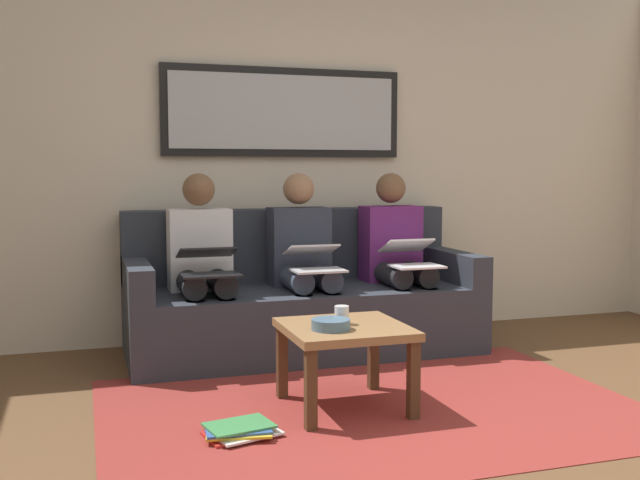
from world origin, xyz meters
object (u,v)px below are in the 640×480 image
(framed_mirror, at_px, (284,112))
(person_middle, at_px, (303,257))
(laptop_white, at_px, (411,255))
(laptop_black, at_px, (208,262))
(couch, at_px, (300,302))
(cup, at_px, (342,315))
(bowl, at_px, (331,324))
(person_left, at_px, (396,254))
(laptop_silver, at_px, (314,259))
(magazine_stack, at_px, (240,430))
(person_right, at_px, (202,261))
(coffee_table, at_px, (345,338))

(framed_mirror, xyz_separation_m, person_middle, (0.00, 0.46, -0.94))
(laptop_white, distance_m, laptop_black, 1.28)
(couch, distance_m, cup, 1.21)
(bowl, xyz_separation_m, person_left, (-0.87, -1.23, 0.17))
(laptop_silver, bearing_deg, bowl, 77.01)
(laptop_black, bearing_deg, bowl, 112.65)
(laptop_silver, bearing_deg, couch, -90.00)
(couch, xyz_separation_m, laptop_white, (-0.64, 0.30, 0.32))
(cup, height_order, magazine_stack, cup)
(bowl, relative_size, laptop_silver, 0.51)
(couch, distance_m, laptop_black, 0.78)
(person_right, bearing_deg, magazine_stack, 87.64)
(laptop_silver, distance_m, laptop_black, 0.64)
(cup, relative_size, person_middle, 0.08)
(person_middle, bearing_deg, magazine_stack, 63.27)
(bowl, distance_m, person_right, 1.30)
(bowl, height_order, laptop_black, laptop_black)
(coffee_table, bearing_deg, framed_mirror, -94.61)
(framed_mirror, bearing_deg, magazine_stack, 69.26)
(person_left, bearing_deg, laptop_white, 90.00)
(person_right, relative_size, laptop_black, 3.09)
(person_left, bearing_deg, person_middle, 0.00)
(framed_mirror, height_order, bowl, framed_mirror)
(laptop_silver, height_order, laptop_black, laptop_black)
(framed_mirror, height_order, person_right, framed_mirror)
(coffee_table, height_order, magazine_stack, coffee_table)
(cup, distance_m, laptop_black, 1.03)
(framed_mirror, height_order, person_left, framed_mirror)
(coffee_table, bearing_deg, laptop_silver, -98.11)
(bowl, height_order, person_middle, person_middle)
(couch, height_order, framed_mirror, framed_mirror)
(person_left, height_order, laptop_white, person_left)
(person_left, bearing_deg, person_right, 0.00)
(bowl, bearing_deg, person_left, -125.29)
(coffee_table, relative_size, person_right, 0.51)
(framed_mirror, bearing_deg, laptop_white, 133.03)
(framed_mirror, relative_size, laptop_black, 4.50)
(person_left, relative_size, laptop_white, 2.94)
(framed_mirror, distance_m, cup, 1.93)
(cup, xyz_separation_m, bowl, (0.09, 0.10, -0.02))
(framed_mirror, bearing_deg, person_left, 144.47)
(person_middle, bearing_deg, cup, 83.05)
(coffee_table, xyz_separation_m, bowl, (0.10, 0.08, 0.09))
(laptop_white, relative_size, magazine_stack, 1.11)
(coffee_table, distance_m, bowl, 0.15)
(laptop_black, bearing_deg, framed_mirror, -132.66)
(framed_mirror, relative_size, person_right, 1.46)
(person_left, xyz_separation_m, laptop_silver, (0.64, 0.24, 0.02))
(coffee_table, height_order, laptop_white, laptop_white)
(cup, height_order, laptop_black, laptop_black)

